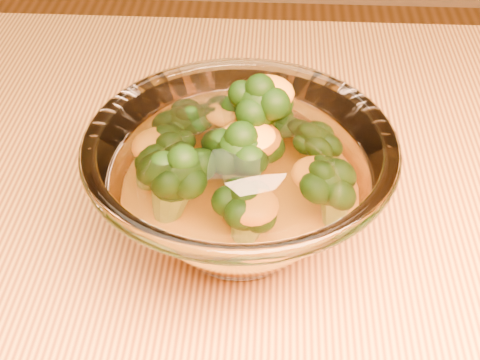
% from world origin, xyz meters
% --- Properties ---
extents(glass_bowl, '(0.22, 0.22, 0.10)m').
position_xyz_m(glass_bowl, '(-0.07, 0.05, 0.80)').
color(glass_bowl, white).
rests_on(glass_bowl, table).
extents(cheese_sauce, '(0.12, 0.12, 0.03)m').
position_xyz_m(cheese_sauce, '(-0.07, 0.05, 0.78)').
color(cheese_sauce, orange).
rests_on(cheese_sauce, glass_bowl).
extents(broccoli_heap, '(0.15, 0.13, 0.09)m').
position_xyz_m(broccoli_heap, '(-0.08, 0.06, 0.82)').
color(broccoli_heap, black).
rests_on(broccoli_heap, cheese_sauce).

